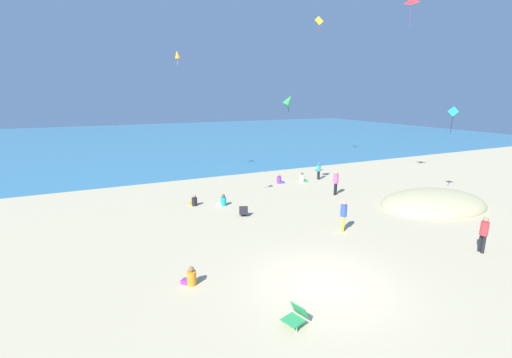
{
  "coord_description": "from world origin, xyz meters",
  "views": [
    {
      "loc": [
        -7.13,
        -9.22,
        6.79
      ],
      "look_at": [
        0.0,
        5.91,
        2.73
      ],
      "focal_mm": 24.12,
      "sensor_mm": 36.0,
      "label": 1
    }
  ],
  "objects_px": {
    "beach_chair_far_right": "(244,212)",
    "kite_red": "(412,1)",
    "kite_teal": "(453,113)",
    "person_4": "(279,180)",
    "beach_chair_near_camera": "(296,316)",
    "kite_yellow": "(319,21)",
    "person_0": "(302,178)",
    "person_2": "(191,278)",
    "person_3": "(484,232)",
    "person_5": "(194,201)",
    "person_7": "(223,201)",
    "person_8": "(344,214)",
    "person_1": "(336,181)",
    "kite_orange": "(177,55)",
    "person_6": "(319,170)",
    "kite_green": "(289,100)"
  },
  "relations": [
    {
      "from": "kite_yellow",
      "to": "kite_green",
      "type": "bearing_deg",
      "value": -136.71
    },
    {
      "from": "beach_chair_far_right",
      "to": "kite_orange",
      "type": "height_order",
      "value": "kite_orange"
    },
    {
      "from": "person_1",
      "to": "beach_chair_near_camera",
      "type": "bearing_deg",
      "value": -71.46
    },
    {
      "from": "person_4",
      "to": "person_3",
      "type": "bearing_deg",
      "value": -59.76
    },
    {
      "from": "person_5",
      "to": "kite_teal",
      "type": "xyz_separation_m",
      "value": [
        15.24,
        -5.95,
        5.47
      ]
    },
    {
      "from": "person_7",
      "to": "person_6",
      "type": "bearing_deg",
      "value": -131.33
    },
    {
      "from": "person_1",
      "to": "person_6",
      "type": "bearing_deg",
      "value": 130.33
    },
    {
      "from": "person_3",
      "to": "person_6",
      "type": "bearing_deg",
      "value": -77.56
    },
    {
      "from": "beach_chair_near_camera",
      "to": "person_0",
      "type": "relative_size",
      "value": 1.02
    },
    {
      "from": "person_3",
      "to": "beach_chair_far_right",
      "type": "bearing_deg",
      "value": -30.88
    },
    {
      "from": "person_5",
      "to": "person_8",
      "type": "bearing_deg",
      "value": -175.3
    },
    {
      "from": "person_2",
      "to": "kite_teal",
      "type": "bearing_deg",
      "value": -123.68
    },
    {
      "from": "person_2",
      "to": "kite_red",
      "type": "distance_m",
      "value": 21.75
    },
    {
      "from": "kite_green",
      "to": "person_4",
      "type": "bearing_deg",
      "value": 103.86
    },
    {
      "from": "beach_chair_near_camera",
      "to": "person_0",
      "type": "height_order",
      "value": "person_0"
    },
    {
      "from": "person_0",
      "to": "person_5",
      "type": "height_order",
      "value": "person_0"
    },
    {
      "from": "person_2",
      "to": "kite_green",
      "type": "height_order",
      "value": "kite_green"
    },
    {
      "from": "kite_yellow",
      "to": "person_6",
      "type": "bearing_deg",
      "value": -120.98
    },
    {
      "from": "person_8",
      "to": "kite_green",
      "type": "bearing_deg",
      "value": -62.35
    },
    {
      "from": "beach_chair_far_right",
      "to": "kite_orange",
      "type": "relative_size",
      "value": 0.7
    },
    {
      "from": "person_3",
      "to": "person_5",
      "type": "relative_size",
      "value": 2.27
    },
    {
      "from": "beach_chair_near_camera",
      "to": "kite_yellow",
      "type": "distance_m",
      "value": 29.27
    },
    {
      "from": "beach_chair_far_right",
      "to": "kite_orange",
      "type": "bearing_deg",
      "value": 28.0
    },
    {
      "from": "person_6",
      "to": "kite_orange",
      "type": "relative_size",
      "value": 1.32
    },
    {
      "from": "person_2",
      "to": "person_3",
      "type": "height_order",
      "value": "person_3"
    },
    {
      "from": "beach_chair_far_right",
      "to": "person_8",
      "type": "relative_size",
      "value": 0.47
    },
    {
      "from": "kite_teal",
      "to": "person_6",
      "type": "bearing_deg",
      "value": 115.4
    },
    {
      "from": "person_4",
      "to": "kite_orange",
      "type": "relative_size",
      "value": 0.69
    },
    {
      "from": "person_0",
      "to": "person_7",
      "type": "relative_size",
      "value": 1.07
    },
    {
      "from": "person_7",
      "to": "kite_orange",
      "type": "relative_size",
      "value": 0.7
    },
    {
      "from": "beach_chair_near_camera",
      "to": "person_0",
      "type": "distance_m",
      "value": 17.96
    },
    {
      "from": "beach_chair_far_right",
      "to": "kite_green",
      "type": "xyz_separation_m",
      "value": [
        5.79,
        4.98,
        6.21
      ]
    },
    {
      "from": "person_7",
      "to": "kite_teal",
      "type": "xyz_separation_m",
      "value": [
        13.59,
        -5.17,
        5.46
      ]
    },
    {
      "from": "kite_teal",
      "to": "person_4",
      "type": "bearing_deg",
      "value": 131.22
    },
    {
      "from": "beach_chair_far_right",
      "to": "person_2",
      "type": "height_order",
      "value": "person_2"
    },
    {
      "from": "kite_green",
      "to": "kite_teal",
      "type": "bearing_deg",
      "value": -46.74
    },
    {
      "from": "person_3",
      "to": "person_4",
      "type": "height_order",
      "value": "person_3"
    },
    {
      "from": "person_0",
      "to": "person_3",
      "type": "distance_m",
      "value": 14.3
    },
    {
      "from": "person_7",
      "to": "person_8",
      "type": "relative_size",
      "value": 0.46
    },
    {
      "from": "person_1",
      "to": "kite_teal",
      "type": "bearing_deg",
      "value": 24.78
    },
    {
      "from": "kite_green",
      "to": "person_6",
      "type": "bearing_deg",
      "value": 9.61
    },
    {
      "from": "person_1",
      "to": "person_0",
      "type": "bearing_deg",
      "value": 152.07
    },
    {
      "from": "person_1",
      "to": "person_8",
      "type": "height_order",
      "value": "person_1"
    },
    {
      "from": "beach_chair_near_camera",
      "to": "kite_orange",
      "type": "distance_m",
      "value": 21.79
    },
    {
      "from": "beach_chair_far_right",
      "to": "kite_red",
      "type": "bearing_deg",
      "value": -67.24
    },
    {
      "from": "person_1",
      "to": "kite_green",
      "type": "height_order",
      "value": "kite_green"
    },
    {
      "from": "person_7",
      "to": "kite_teal",
      "type": "relative_size",
      "value": 0.45
    },
    {
      "from": "person_5",
      "to": "kite_teal",
      "type": "relative_size",
      "value": 0.44
    },
    {
      "from": "person_6",
      "to": "kite_green",
      "type": "xyz_separation_m",
      "value": [
        -3.38,
        -0.57,
        5.64
      ]
    },
    {
      "from": "beach_chair_near_camera",
      "to": "person_6",
      "type": "bearing_deg",
      "value": -144.88
    }
  ]
}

